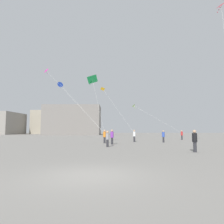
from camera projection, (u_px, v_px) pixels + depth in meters
name	position (u px, v px, depth m)	size (l,w,h in m)	color
ground_plane	(89.00, 176.00, 7.40)	(300.00, 300.00, 0.00)	gray
person_in_grey	(107.00, 138.00, 20.51)	(0.36, 0.36, 1.65)	#2D2D33
person_in_blue	(163.00, 136.00, 28.31)	(0.37, 0.37, 1.71)	#2D2D33
person_in_orange	(105.00, 136.00, 26.50)	(0.39, 0.39, 1.78)	#2D2D33
person_in_white	(134.00, 135.00, 29.58)	(0.39, 0.39, 1.79)	#2D2D33
person_in_purple	(112.00, 136.00, 24.18)	(0.39, 0.39, 1.80)	#2D2D33
person_in_red	(182.00, 135.00, 36.82)	(0.38, 0.38, 1.73)	#2D2D33
person_in_black	(195.00, 140.00, 15.52)	(0.38, 0.38, 1.73)	#2D2D33
kite_amber_delta	(104.00, 90.00, 41.54)	(6.48, 11.86, 9.40)	yellow
kite_lime_diamond	(135.00, 106.00, 40.87)	(9.04, 3.59, 5.78)	#8CD12D
kite_cobalt_diamond	(61.00, 85.00, 41.82)	(11.38, 14.57, 10.57)	blue
kite_crimson_delta	(221.00, 9.00, 21.78)	(1.25, 3.56, 14.37)	red
kite_emerald_delta	(92.00, 80.00, 26.27)	(2.34, 2.01, 7.53)	green
kite_magenta_diamond	(46.00, 71.00, 44.47)	(15.49, 16.89, 14.38)	#D12899
building_left_hall	(0.00, 124.00, 91.07)	(16.32, 17.86, 9.78)	gray
building_centre_hall	(50.00, 122.00, 104.19)	(15.93, 12.79, 11.87)	#A39984
building_right_hall	(73.00, 120.00, 80.47)	(22.48, 12.82, 11.59)	gray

